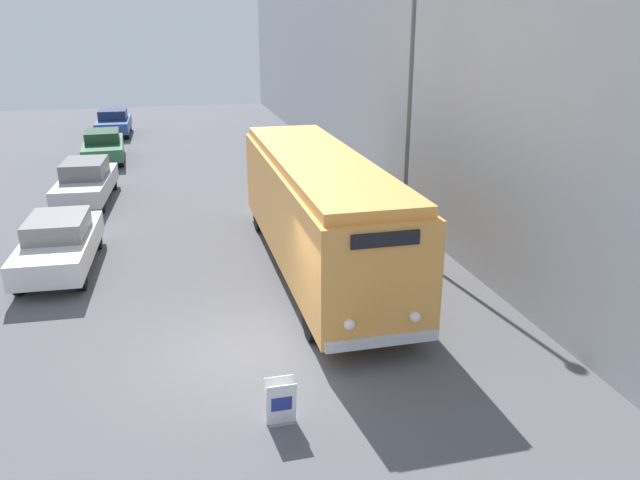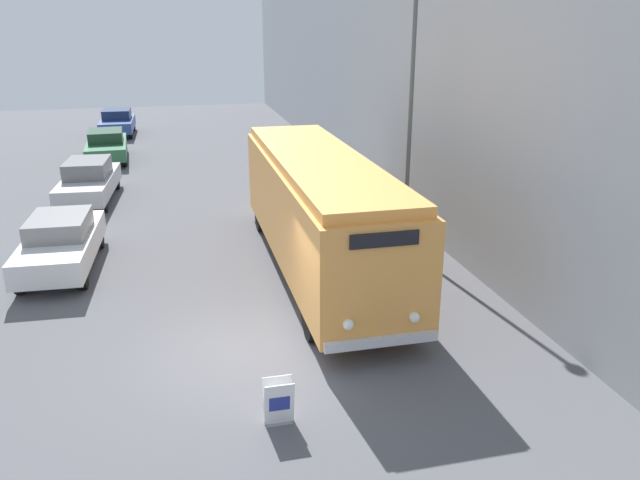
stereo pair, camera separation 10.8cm
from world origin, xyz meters
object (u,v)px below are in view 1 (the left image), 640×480
sign_board (281,403)px  parked_car_far (103,145)px  parked_car_near (59,243)px  parked_car_distant (114,122)px  streetlamp (410,89)px  parked_car_mid (86,181)px  vintage_bus (319,208)px

sign_board → parked_car_far: size_ratio=0.17×
parked_car_near → parked_car_distant: size_ratio=1.08×
sign_board → streetlamp: bearing=56.1°
parked_car_mid → parked_car_far: size_ratio=1.00×
streetlamp → parked_car_mid: 12.94m
sign_board → streetlamp: size_ratio=0.11×
parked_car_distant → parked_car_near: bearing=-89.5°
streetlamp → parked_car_near: size_ratio=1.61×
sign_board → parked_car_mid: 15.93m
streetlamp → parked_car_distant: (-9.59, 22.10, -3.89)m
sign_board → streetlamp: 10.13m
sign_board → parked_car_distant: (-4.46, 29.73, 0.37)m
parked_car_mid → sign_board: bearing=-69.5°
parked_car_mid → parked_car_distant: (0.11, 14.48, -0.00)m
sign_board → parked_car_distant: bearing=98.5°
parked_car_mid → parked_car_far: bearing=93.3°
vintage_bus → sign_board: bearing=-109.1°
parked_car_mid → streetlamp: bearing=-34.3°
streetlamp → parked_car_near: (-9.70, 0.64, -3.90)m
streetlamp → parked_car_far: (-9.64, 14.91, -3.91)m
vintage_bus → parked_car_distant: size_ratio=2.49×
vintage_bus → parked_car_mid: bearing=128.0°
streetlamp → parked_car_distant: 24.41m
streetlamp → sign_board: bearing=-123.9°
streetlamp → parked_car_mid: bearing=141.8°
parked_car_far → parked_car_distant: 7.19m
parked_car_distant → parked_car_mid: bearing=-89.6°
sign_board → parked_car_far: bearing=101.3°
vintage_bus → parked_car_near: vintage_bus is taller
sign_board → parked_car_distant: size_ratio=0.20×
sign_board → parked_car_mid: size_ratio=0.17×
sign_board → parked_car_near: 9.45m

